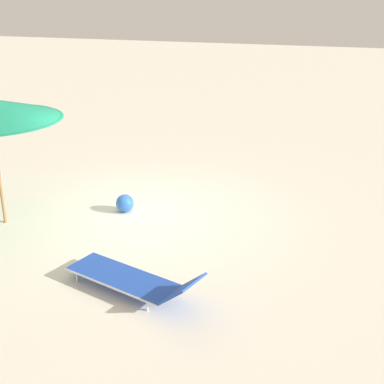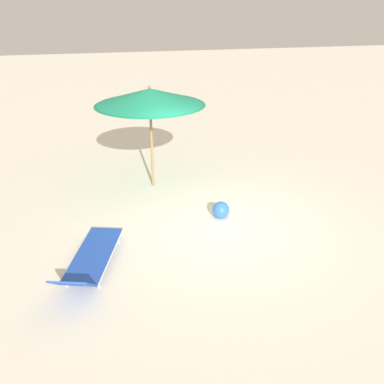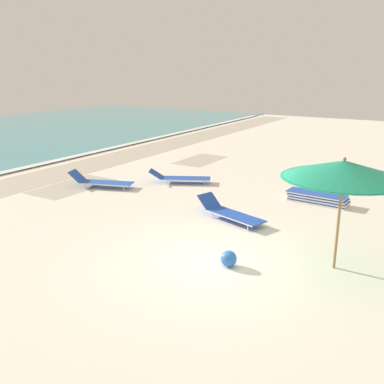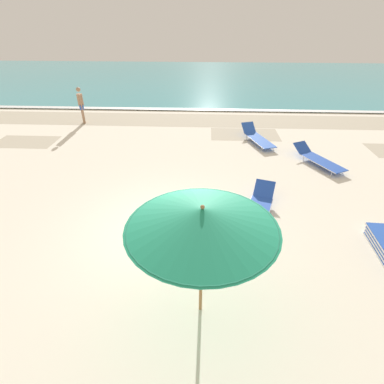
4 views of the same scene
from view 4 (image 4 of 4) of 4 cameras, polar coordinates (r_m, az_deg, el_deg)
The scene contains 8 objects.
ground_plane at distance 7.92m, azimuth -5.11°, elevation -7.85°, with size 60.00×60.00×0.16m.
ocean_water at distance 27.04m, azimuth 0.73°, elevation 20.79°, with size 60.00×19.11×0.07m.
beach_umbrella at distance 4.66m, azimuth 1.96°, elevation -5.12°, with size 2.47×2.47×2.39m.
sun_lounger_under_umbrella at distance 8.55m, azimuth 12.63°, elevation -2.90°, with size 1.23×2.24×0.54m.
sun_lounger_beside_umbrella at distance 13.48m, azimuth 12.34°, elevation 10.12°, with size 1.32×2.33×0.56m.
sun_lounger_near_water_left at distance 12.11m, azimuth 22.90°, elevation 5.84°, with size 1.56×2.27×0.48m.
beachgoer_wading_adult at distance 16.40m, azimuth -20.42°, elevation 15.57°, with size 0.30×0.41×1.76m.
beach_ball at distance 7.48m, azimuth -6.49°, elevation -8.15°, with size 0.35×0.35×0.35m.
Camera 4 is at (1.00, -6.08, 4.89)m, focal length 28.00 mm.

